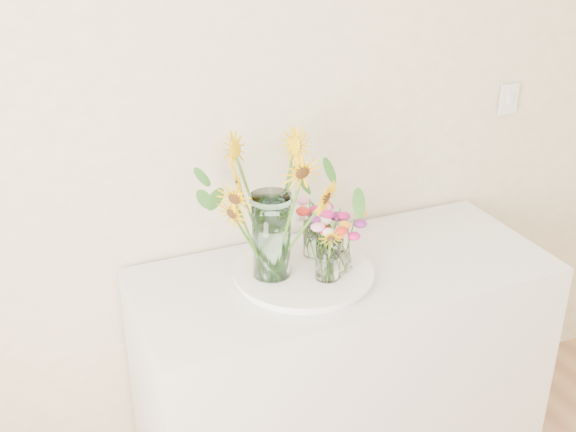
{
  "coord_description": "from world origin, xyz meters",
  "views": [
    {
      "loc": [
        -1.07,
        0.09,
        2.1
      ],
      "look_at": [
        -0.27,
        1.94,
        1.13
      ],
      "focal_mm": 45.0,
      "sensor_mm": 36.0,
      "label": 1
    }
  ],
  "objects_px": {
    "counter": "(341,377)",
    "small_vase_b": "(339,253)",
    "tray": "(303,275)",
    "small_vase_a": "(328,261)",
    "small_vase_c": "(314,239)",
    "mason_jar": "(271,236)"
  },
  "relations": [
    {
      "from": "tray",
      "to": "small_vase_b",
      "type": "height_order",
      "value": "small_vase_b"
    },
    {
      "from": "small_vase_c",
      "to": "counter",
      "type": "bearing_deg",
      "value": -47.31
    },
    {
      "from": "small_vase_b",
      "to": "small_vase_c",
      "type": "relative_size",
      "value": 1.01
    },
    {
      "from": "counter",
      "to": "tray",
      "type": "relative_size",
      "value": 3.23
    },
    {
      "from": "counter",
      "to": "small_vase_b",
      "type": "bearing_deg",
      "value": -143.52
    },
    {
      "from": "tray",
      "to": "small_vase_c",
      "type": "distance_m",
      "value": 0.14
    },
    {
      "from": "small_vase_a",
      "to": "counter",
      "type": "bearing_deg",
      "value": 34.97
    },
    {
      "from": "mason_jar",
      "to": "small_vase_b",
      "type": "relative_size",
      "value": 2.29
    },
    {
      "from": "tray",
      "to": "mason_jar",
      "type": "height_order",
      "value": "mason_jar"
    },
    {
      "from": "small_vase_c",
      "to": "tray",
      "type": "bearing_deg",
      "value": -131.18
    },
    {
      "from": "small_vase_a",
      "to": "small_vase_b",
      "type": "distance_m",
      "value": 0.07
    },
    {
      "from": "counter",
      "to": "tray",
      "type": "distance_m",
      "value": 0.49
    },
    {
      "from": "small_vase_c",
      "to": "mason_jar",
      "type": "bearing_deg",
      "value": -159.19
    },
    {
      "from": "tray",
      "to": "small_vase_b",
      "type": "relative_size",
      "value": 3.51
    },
    {
      "from": "tray",
      "to": "small_vase_a",
      "type": "xyz_separation_m",
      "value": [
        0.05,
        -0.07,
        0.08
      ]
    },
    {
      "from": "counter",
      "to": "tray",
      "type": "bearing_deg",
      "value": -179.79
    },
    {
      "from": "counter",
      "to": "tray",
      "type": "xyz_separation_m",
      "value": [
        -0.15,
        -0.0,
        0.46
      ]
    },
    {
      "from": "counter",
      "to": "small_vase_c",
      "type": "xyz_separation_m",
      "value": [
        -0.08,
        0.09,
        0.54
      ]
    },
    {
      "from": "counter",
      "to": "small_vase_a",
      "type": "relative_size",
      "value": 10.49
    },
    {
      "from": "counter",
      "to": "small_vase_b",
      "type": "height_order",
      "value": "small_vase_b"
    },
    {
      "from": "small_vase_a",
      "to": "small_vase_c",
      "type": "xyz_separation_m",
      "value": [
        0.03,
        0.16,
        -0.01
      ]
    },
    {
      "from": "small_vase_a",
      "to": "small_vase_b",
      "type": "xyz_separation_m",
      "value": [
        0.06,
        0.04,
        -0.0
      ]
    }
  ]
}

